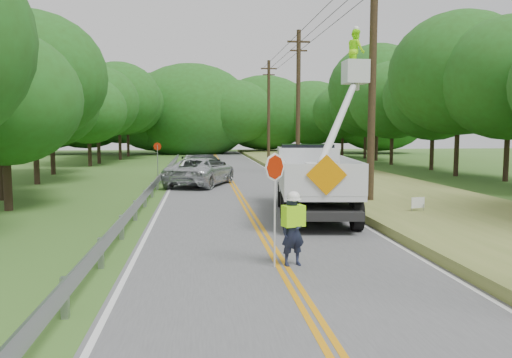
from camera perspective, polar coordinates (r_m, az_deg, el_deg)
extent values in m
plane|color=#3B5E21|center=(10.89, 3.61, -11.01)|extent=(140.00, 140.00, 0.00)
cube|color=#515153|center=(24.53, -2.10, -1.63)|extent=(7.20, 96.00, 0.02)
cube|color=orange|center=(24.53, -2.33, -1.60)|extent=(0.12, 96.00, 0.00)
cube|color=orange|center=(24.54, -1.86, -1.60)|extent=(0.12, 96.00, 0.00)
cube|color=silver|center=(24.52, -10.17, -1.69)|extent=(0.12, 96.00, 0.00)
cube|color=silver|center=(25.03, 5.81, -1.48)|extent=(0.12, 96.00, 0.00)
cube|color=gray|center=(9.01, -21.19, -12.65)|extent=(0.12, 0.14, 0.70)
cube|color=gray|center=(11.82, -17.47, -8.17)|extent=(0.12, 0.14, 0.70)
cube|color=gray|center=(14.71, -15.24, -5.40)|extent=(0.12, 0.14, 0.70)
cube|color=gray|center=(17.63, -13.76, -3.55)|extent=(0.12, 0.14, 0.70)
cube|color=gray|center=(20.58, -12.70, -2.22)|extent=(0.12, 0.14, 0.70)
cube|color=gray|center=(23.54, -11.92, -1.23)|extent=(0.12, 0.14, 0.70)
cube|color=gray|center=(26.51, -11.30, -0.46)|extent=(0.12, 0.14, 0.70)
cube|color=gray|center=(29.49, -10.81, 0.16)|extent=(0.12, 0.14, 0.70)
cube|color=gray|center=(32.47, -10.42, 0.67)|extent=(0.12, 0.14, 0.70)
cube|color=gray|center=(35.45, -10.08, 1.08)|extent=(0.12, 0.14, 0.70)
cube|color=gray|center=(38.43, -9.80, 1.44)|extent=(0.12, 0.14, 0.70)
cube|color=gray|center=(41.42, -9.56, 1.74)|extent=(0.12, 0.14, 0.70)
cube|color=gray|center=(44.41, -9.35, 2.00)|extent=(0.12, 0.14, 0.70)
cube|color=gray|center=(47.40, -9.17, 2.23)|extent=(0.12, 0.14, 0.70)
cube|color=gray|center=(25.49, -11.28, -0.13)|extent=(0.05, 48.00, 0.34)
cylinder|color=black|center=(20.53, 13.28, 10.76)|extent=(0.30, 0.30, 10.00)
cylinder|color=black|center=(34.99, 4.89, 8.71)|extent=(0.30, 0.30, 10.00)
cube|color=black|center=(35.47, 4.95, 15.50)|extent=(1.60, 0.12, 0.12)
cube|color=black|center=(35.37, 4.94, 14.55)|extent=(1.20, 0.10, 0.10)
cylinder|color=black|center=(49.78, 1.47, 7.82)|extent=(0.30, 0.30, 10.00)
cube|color=black|center=(50.11, 1.48, 12.62)|extent=(1.60, 0.12, 0.12)
cube|color=black|center=(50.04, 1.48, 11.94)|extent=(1.20, 0.10, 0.10)
cylinder|color=black|center=(29.06, 6.18, 17.50)|extent=(0.03, 43.00, 0.03)
cylinder|color=black|center=(29.22, 7.58, 17.42)|extent=(0.03, 43.00, 0.03)
cylinder|color=black|center=(29.39, 8.97, 17.33)|extent=(0.03, 43.00, 0.03)
cube|color=olive|center=(26.03, 13.69, -1.06)|extent=(7.00, 96.00, 0.30)
cylinder|color=#332319|center=(21.41, -26.76, 0.05)|extent=(0.32, 0.32, 2.52)
ellipsoid|color=#224E17|center=(21.36, -27.13, 8.29)|extent=(5.87, 5.87, 5.17)
cylinder|color=#332319|center=(24.72, -27.31, 1.02)|extent=(0.32, 0.32, 2.79)
cylinder|color=#332319|center=(31.17, -24.05, 2.72)|extent=(0.32, 0.32, 3.58)
ellipsoid|color=#224E17|center=(31.29, -24.37, 10.74)|extent=(8.35, 8.35, 7.35)
cylinder|color=#332319|center=(37.66, -22.41, 2.64)|extent=(0.32, 0.32, 2.84)
ellipsoid|color=#224E17|center=(37.66, -22.61, 7.93)|extent=(6.63, 6.63, 5.84)
cylinder|color=#332319|center=(45.11, -18.64, 3.18)|extent=(0.32, 0.32, 2.81)
ellipsoid|color=#224E17|center=(45.11, -18.77, 7.54)|extent=(6.55, 6.55, 5.77)
cylinder|color=#332319|center=(48.44, -17.69, 3.64)|extent=(0.32, 0.32, 3.29)
ellipsoid|color=#224E17|center=(48.49, -17.84, 8.40)|extent=(7.68, 7.68, 6.76)
cylinder|color=#332319|center=(54.38, -15.43, 4.13)|extent=(0.32, 0.32, 3.73)
ellipsoid|color=#224E17|center=(54.47, -15.55, 8.92)|extent=(8.70, 8.70, 7.65)
cylinder|color=#332319|center=(60.49, -14.54, 4.25)|extent=(0.32, 0.32, 3.66)
ellipsoid|color=#224E17|center=(60.56, -14.65, 8.49)|extent=(8.55, 8.55, 7.52)
cylinder|color=#332319|center=(33.76, 26.95, 2.81)|extent=(0.32, 0.32, 3.62)
ellipsoid|color=#224E17|center=(33.88, 27.28, 10.30)|extent=(8.44, 8.44, 7.43)
cylinder|color=#332319|center=(36.18, 22.15, 3.46)|extent=(0.32, 0.32, 4.00)
ellipsoid|color=#224E17|center=(36.36, 22.44, 11.17)|extent=(9.33, 9.33, 8.21)
cylinder|color=#332319|center=(41.13, 19.64, 3.30)|extent=(0.32, 0.32, 3.33)
ellipsoid|color=#224E17|center=(41.19, 19.83, 8.97)|extent=(7.78, 7.78, 6.84)
cylinder|color=#332319|center=(46.40, 15.38, 3.68)|extent=(0.32, 0.32, 3.36)
ellipsoid|color=#224E17|center=(46.46, 15.51, 8.75)|extent=(7.85, 7.85, 6.91)
cylinder|color=#332319|center=(52.14, 13.74, 4.42)|extent=(0.32, 0.32, 4.29)
ellipsoid|color=#224E17|center=(52.30, 13.88, 10.17)|extent=(10.01, 10.01, 8.81)
cylinder|color=#332319|center=(56.24, 12.48, 4.07)|extent=(0.32, 0.32, 3.40)
ellipsoid|color=#224E17|center=(56.29, 12.57, 8.30)|extent=(7.93, 7.93, 6.97)
cylinder|color=#332319|center=(59.54, 9.93, 4.05)|extent=(0.32, 0.32, 3.08)
ellipsoid|color=#224E17|center=(59.56, 9.99, 7.67)|extent=(7.19, 7.19, 6.33)
ellipsoid|color=#224E17|center=(68.32, -22.92, 7.21)|extent=(12.69, 9.52, 9.52)
ellipsoid|color=#224E17|center=(69.92, -19.15, 7.29)|extent=(12.83, 9.62, 9.62)
ellipsoid|color=#224E17|center=(68.37, -15.24, 7.45)|extent=(11.07, 8.30, 8.30)
ellipsoid|color=#224E17|center=(66.94, -11.24, 7.58)|extent=(13.76, 10.32, 10.32)
ellipsoid|color=#224E17|center=(66.47, -7.49, 7.66)|extent=(16.99, 12.74, 12.74)
ellipsoid|color=#224E17|center=(64.85, -2.66, 7.75)|extent=(11.06, 8.30, 8.30)
ellipsoid|color=#224E17|center=(68.68, 1.02, 7.64)|extent=(13.67, 10.25, 10.25)
ellipsoid|color=#224E17|center=(69.02, 6.47, 7.59)|extent=(11.66, 8.74, 8.74)
ellipsoid|color=#224E17|center=(69.14, 9.84, 7.54)|extent=(11.28, 8.46, 8.46)
ellipsoid|color=#224E17|center=(68.70, 14.11, 7.47)|extent=(13.85, 10.39, 10.39)
imported|color=#191E33|center=(11.39, 4.32, -6.04)|extent=(0.67, 0.53, 1.59)
cube|color=#97F40D|center=(11.32, 4.34, -4.25)|extent=(0.55, 0.43, 0.48)
ellipsoid|color=white|center=(11.25, 4.35, -2.02)|extent=(0.30, 0.30, 0.24)
cylinder|color=#B7B7B7|center=(11.17, 2.16, -4.59)|extent=(0.04, 0.04, 2.23)
cylinder|color=#9F1903|center=(11.03, 2.18, 1.39)|extent=(0.51, 0.43, 0.64)
cylinder|color=black|center=(15.37, 3.75, -4.06)|extent=(0.44, 1.05, 1.02)
cylinder|color=black|center=(15.64, 11.55, -4.00)|extent=(0.44, 1.05, 1.02)
cylinder|color=black|center=(17.47, 3.37, -2.89)|extent=(0.44, 1.05, 1.02)
cylinder|color=black|center=(17.70, 10.25, -2.86)|extent=(0.44, 1.05, 1.02)
cylinder|color=black|center=(20.09, 3.00, -1.77)|extent=(0.44, 1.05, 1.02)
cylinder|color=black|center=(20.29, 9.00, -1.75)|extent=(0.44, 1.05, 1.02)
cube|color=black|center=(17.85, 6.72, -2.49)|extent=(3.04, 7.01, 0.27)
cube|color=silver|center=(17.05, 7.01, -1.08)|extent=(3.02, 5.14, 0.23)
cube|color=silver|center=(16.91, 2.99, 0.70)|extent=(0.66, 4.85, 0.95)
cube|color=silver|center=(17.17, 11.01, 0.68)|extent=(0.66, 4.85, 0.95)
cube|color=silver|center=(14.61, 8.09, -0.13)|extent=(2.43, 0.36, 0.95)
cube|color=silver|center=(20.59, 5.90, 0.97)|extent=(2.61, 2.29, 1.91)
cube|color=black|center=(20.76, 5.87, 2.92)|extent=(2.27, 1.63, 0.80)
cube|color=silver|center=(15.84, 7.50, 0.33)|extent=(1.06, 1.06, 0.85)
cube|color=silver|center=(20.35, 11.41, 12.00)|extent=(0.90, 0.90, 0.90)
imported|color=#97F40D|center=(20.46, 11.45, 14.30)|extent=(0.62, 0.80, 1.65)
cube|color=orange|center=(14.52, 8.14, 0.47)|extent=(1.20, 0.19, 1.20)
imported|color=silver|center=(27.98, -6.36, 0.89)|extent=(4.44, 6.26, 1.59)
imported|color=#363A3D|center=(35.37, -5.88, 1.74)|extent=(3.50, 5.23, 1.41)
cylinder|color=gray|center=(31.67, -11.28, 1.89)|extent=(0.06, 0.06, 2.21)
cylinder|color=#9F1903|center=(31.62, -11.32, 3.70)|extent=(0.50, 0.11, 0.50)
cube|color=white|center=(18.23, 18.18, -2.60)|extent=(0.53, 0.15, 0.38)
cylinder|color=gray|center=(18.19, 17.53, -3.63)|extent=(0.02, 0.02, 0.54)
cylinder|color=gray|center=(18.37, 18.76, -3.58)|extent=(0.02, 0.02, 0.54)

